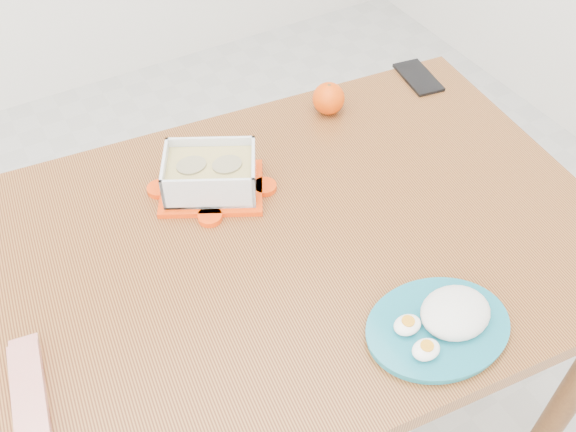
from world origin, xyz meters
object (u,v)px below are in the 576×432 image
food_container (210,175)px  rice_plate (444,321)px  dining_table (288,271)px  smartphone (418,77)px  orange_fruit (329,98)px

food_container → rice_plate: food_container is taller
food_container → rice_plate: 0.52m
dining_table → smartphone: (0.53, 0.29, 0.10)m
rice_plate → smartphone: 0.72m
orange_fruit → rice_plate: bearing=-104.2°
dining_table → rice_plate: rice_plate is taller
orange_fruit → smartphone: bearing=0.3°
dining_table → smartphone: smartphone is taller
dining_table → orange_fruit: bearing=52.7°
dining_table → orange_fruit: size_ratio=17.72×
rice_plate → smartphone: bearing=63.3°
dining_table → food_container: size_ratio=5.15×
food_container → smartphone: 0.61m
food_container → rice_plate: (0.19, -0.49, -0.02)m
food_container → rice_plate: bearing=-40.8°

